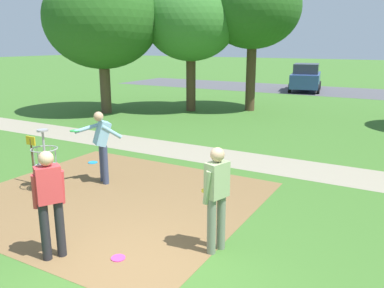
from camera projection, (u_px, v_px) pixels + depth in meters
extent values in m
plane|color=#3D6B28|center=(136.00, 277.00, 5.63)|extent=(160.00, 160.00, 0.00)
cube|color=brown|center=(112.00, 198.00, 8.49)|extent=(5.85, 5.33, 0.01)
cylinder|color=#9E9EA3|center=(45.00, 161.00, 8.82)|extent=(0.05, 0.05, 1.35)
cylinder|color=#9E9EA3|center=(42.00, 130.00, 8.65)|extent=(0.24, 0.24, 0.04)
torus|color=#9E9EA3|center=(44.00, 149.00, 8.75)|extent=(0.58, 0.58, 0.02)
torus|color=#9E9EA3|center=(46.00, 166.00, 8.85)|extent=(0.55, 0.55, 0.03)
cylinder|color=#9E9EA3|center=(46.00, 167.00, 8.86)|extent=(0.48, 0.48, 0.02)
cylinder|color=gray|center=(52.00, 159.00, 8.69)|extent=(0.01, 0.01, 0.40)
cylinder|color=gray|center=(56.00, 157.00, 8.83)|extent=(0.01, 0.01, 0.40)
cylinder|color=gray|center=(55.00, 156.00, 8.96)|extent=(0.01, 0.01, 0.40)
cylinder|color=gray|center=(51.00, 155.00, 9.03)|extent=(0.01, 0.01, 0.40)
cylinder|color=gray|center=(44.00, 155.00, 9.01)|extent=(0.01, 0.01, 0.40)
cylinder|color=gray|center=(38.00, 156.00, 8.92)|extent=(0.01, 0.01, 0.40)
cylinder|color=gray|center=(34.00, 158.00, 8.78)|extent=(0.01, 0.01, 0.40)
cylinder|color=gray|center=(34.00, 160.00, 8.65)|extent=(0.01, 0.01, 0.40)
cylinder|color=gray|center=(39.00, 161.00, 8.58)|extent=(0.01, 0.01, 0.40)
cylinder|color=gray|center=(46.00, 160.00, 8.59)|extent=(0.01, 0.01, 0.40)
cylinder|color=#4C3823|center=(33.00, 162.00, 9.20)|extent=(0.04, 0.04, 1.10)
cube|color=gold|center=(31.00, 141.00, 9.08)|extent=(0.28, 0.03, 0.20)
cylinder|color=slate|center=(211.00, 226.00, 6.16)|extent=(0.14, 0.14, 0.92)
cylinder|color=slate|center=(221.00, 222.00, 6.31)|extent=(0.14, 0.14, 0.92)
cube|color=#93A875|center=(217.00, 180.00, 6.05)|extent=(0.32, 0.41, 0.56)
sphere|color=tan|center=(217.00, 155.00, 5.95)|extent=(0.22, 0.22, 0.22)
cylinder|color=#93A875|center=(207.00, 188.00, 5.96)|extent=(0.18, 0.13, 0.55)
cylinder|color=#93A875|center=(224.00, 182.00, 6.21)|extent=(0.18, 0.13, 0.55)
cylinder|color=gold|center=(208.00, 191.00, 6.23)|extent=(0.22, 0.22, 0.02)
cylinder|color=#232328|center=(45.00, 232.00, 5.98)|extent=(0.14, 0.14, 0.92)
cylinder|color=#232328|center=(60.00, 229.00, 6.09)|extent=(0.14, 0.14, 0.92)
cube|color=#D1383D|center=(48.00, 184.00, 5.85)|extent=(0.37, 0.42, 0.56)
sphere|color=tan|center=(46.00, 158.00, 5.75)|extent=(0.22, 0.22, 0.22)
cylinder|color=#D1383D|center=(35.00, 192.00, 5.79)|extent=(0.19, 0.16, 0.55)
cylinder|color=#D1383D|center=(62.00, 187.00, 5.98)|extent=(0.19, 0.16, 0.55)
cylinder|color=orange|center=(47.00, 195.00, 6.06)|extent=(0.22, 0.22, 0.02)
cylinder|color=#384260|center=(105.00, 165.00, 9.23)|extent=(0.14, 0.14, 0.92)
cylinder|color=#384260|center=(103.00, 163.00, 9.42)|extent=(0.14, 0.14, 0.92)
cube|color=#84B7D1|center=(102.00, 133.00, 9.14)|extent=(0.51, 0.52, 0.60)
sphere|color=tan|center=(98.00, 116.00, 9.01)|extent=(0.22, 0.22, 0.22)
cylinder|color=#84B7D1|center=(87.00, 128.00, 9.11)|extent=(0.39, 0.54, 0.21)
cylinder|color=green|center=(75.00, 131.00, 8.99)|extent=(0.22, 0.22, 0.02)
cylinder|color=#84B7D1|center=(112.00, 132.00, 9.07)|extent=(0.33, 0.45, 0.37)
cylinder|color=#1E93DB|center=(93.00, 163.00, 10.96)|extent=(0.26, 0.26, 0.02)
cylinder|color=#E53D99|center=(118.00, 258.00, 6.10)|extent=(0.22, 0.22, 0.02)
cylinder|color=brown|center=(105.00, 88.00, 18.48)|extent=(0.49, 0.49, 2.30)
ellipsoid|color=#285B1E|center=(102.00, 19.00, 17.72)|extent=(5.14, 5.14, 4.37)
cylinder|color=#4C3823|center=(191.00, 84.00, 19.02)|extent=(0.45, 0.45, 2.58)
ellipsoid|color=#38752D|center=(191.00, 21.00, 18.30)|extent=(4.25, 4.25, 3.61)
cylinder|color=#4C3823|center=(251.00, 78.00, 19.03)|extent=(0.46, 0.46, 3.14)
ellipsoid|color=#285B1E|center=(253.00, 8.00, 18.23)|extent=(4.39, 4.39, 3.74)
cube|color=#4C4C51|center=(361.00, 93.00, 26.11)|extent=(36.00, 6.00, 0.01)
cube|color=#2D4784|center=(306.00, 80.00, 26.97)|extent=(2.53, 4.46, 0.90)
cube|color=#2D333D|center=(306.00, 68.00, 26.78)|extent=(1.95, 2.44, 0.64)
cylinder|color=black|center=(293.00, 84.00, 28.56)|extent=(0.29, 0.62, 0.60)
cylinder|color=black|center=(319.00, 85.00, 27.99)|extent=(0.29, 0.62, 0.60)
cylinder|color=black|center=(290.00, 88.00, 26.17)|extent=(0.29, 0.62, 0.60)
cylinder|color=black|center=(318.00, 89.00, 25.61)|extent=(0.29, 0.62, 0.60)
cube|color=gray|center=(273.00, 165.00, 10.80)|extent=(40.00, 1.65, 0.00)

